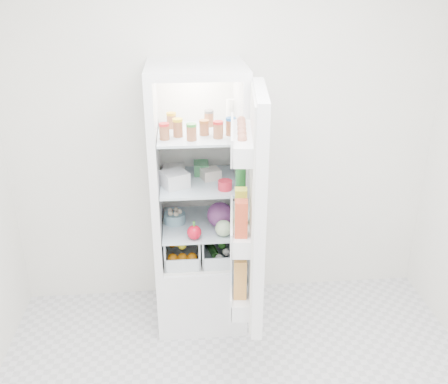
{
  "coord_description": "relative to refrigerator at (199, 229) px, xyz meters",
  "views": [
    {
      "loc": [
        -0.3,
        -1.81,
        2.31
      ],
      "look_at": [
        -0.05,
        0.95,
        1.07
      ],
      "focal_mm": 40.0,
      "sensor_mm": 36.0,
      "label": 1
    }
  ],
  "objects": [
    {
      "name": "condiment_jars",
      "position": [
        -0.01,
        -0.12,
        0.76
      ],
      "size": [
        0.46,
        0.34,
        0.08
      ],
      "color": "#B21919",
      "rests_on": "shelf_top"
    },
    {
      "name": "veg_pile",
      "position": [
        0.13,
        -0.06,
        -0.1
      ],
      "size": [
        0.16,
        0.3,
        0.1
      ],
      "color": "#1B511B",
      "rests_on": "refrigerator"
    },
    {
      "name": "mushroom_bowl",
      "position": [
        -0.17,
        -0.04,
        0.12
      ],
      "size": [
        0.15,
        0.15,
        0.07
      ],
      "primitive_type": "cylinder",
      "rotation": [
        0.0,
        0.0,
        0.08
      ],
      "color": "#7DA9BB",
      "rests_on": "shelf_low"
    },
    {
      "name": "bell_pepper",
      "position": [
        -0.04,
        -0.28,
        0.13
      ],
      "size": [
        0.09,
        0.09,
        0.09
      ],
      "primitive_type": "sphere",
      "color": "red",
      "rests_on": "shelf_low"
    },
    {
      "name": "tub_white",
      "position": [
        -0.15,
        -0.14,
        0.44
      ],
      "size": [
        0.2,
        0.2,
        0.1
      ],
      "primitive_type": "cube",
      "rotation": [
        0.0,
        0.0,
        0.43
      ],
      "color": "silver",
      "rests_on": "shelf_mid"
    },
    {
      "name": "tub_cream",
      "position": [
        0.08,
        -0.03,
        0.43
      ],
      "size": [
        0.14,
        0.14,
        0.07
      ],
      "primitive_type": "cube",
      "rotation": [
        0.0,
        0.0,
        0.31
      ],
      "color": "beige",
      "rests_on": "shelf_mid"
    },
    {
      "name": "crisper_right",
      "position": [
        0.12,
        -0.06,
        -0.06
      ],
      "size": [
        0.23,
        0.46,
        0.22
      ],
      "primitive_type": null,
      "color": "silver",
      "rests_on": "refrigerator"
    },
    {
      "name": "crisper_left",
      "position": [
        -0.12,
        -0.06,
        -0.06
      ],
      "size": [
        0.23,
        0.46,
        0.22
      ],
      "primitive_type": null,
      "color": "silver",
      "rests_on": "refrigerator"
    },
    {
      "name": "fridge_door",
      "position": [
        0.27,
        -0.64,
        0.43
      ],
      "size": [
        0.23,
        0.6,
        1.3
      ],
      "rotation": [
        0.0,
        0.0,
        1.46
      ],
      "color": "white",
      "rests_on": "refrigerator"
    },
    {
      "name": "shelf_mid",
      "position": [
        -0.0,
        -0.06,
        0.38
      ],
      "size": [
        0.49,
        0.53,
        0.02
      ],
      "primitive_type": "cube",
      "color": "silver",
      "rests_on": "refrigerator"
    },
    {
      "name": "tin_red",
      "position": [
        0.16,
        -0.22,
        0.42
      ],
      "size": [
        0.12,
        0.12,
        0.06
      ],
      "primitive_type": "cylinder",
      "rotation": [
        0.0,
        0.0,
        0.42
      ],
      "color": "red",
      "rests_on": "shelf_mid"
    },
    {
      "name": "room_walls",
      "position": [
        0.2,
        -1.25,
        0.93
      ],
      "size": [
        3.02,
        3.02,
        2.61
      ],
      "color": "white",
      "rests_on": "ground"
    },
    {
      "name": "shelf_low",
      "position": [
        -0.0,
        -0.06,
        0.07
      ],
      "size": [
        0.49,
        0.53,
        0.01
      ],
      "primitive_type": "cube",
      "color": "silver",
      "rests_on": "refrigerator"
    },
    {
      "name": "citrus_pile",
      "position": [
        -0.13,
        -0.12,
        -0.07
      ],
      "size": [
        0.2,
        0.24,
        0.16
      ],
      "color": "orange",
      "rests_on": "refrigerator"
    },
    {
      "name": "refrigerator",
      "position": [
        0.0,
        0.0,
        0.0
      ],
      "size": [
        0.6,
        0.6,
        1.8
      ],
      "color": "white",
      "rests_on": "ground"
    },
    {
      "name": "tub_green",
      "position": [
        0.02,
        0.06,
        0.43
      ],
      "size": [
        0.1,
        0.14,
        0.08
      ],
      "primitive_type": "cube",
      "rotation": [
        0.0,
        0.0,
        -0.01
      ],
      "color": "#397E4B",
      "rests_on": "shelf_mid"
    },
    {
      "name": "shelf_top",
      "position": [
        -0.0,
        -0.06,
        0.71
      ],
      "size": [
        0.49,
        0.53,
        0.02
      ],
      "primitive_type": "cube",
      "color": "silver",
      "rests_on": "refrigerator"
    },
    {
      "name": "foil_tray",
      "position": [
        -0.16,
        0.12,
        0.41
      ],
      "size": [
        0.16,
        0.12,
        0.04
      ],
      "primitive_type": "cube",
      "rotation": [
        0.0,
        0.0,
        0.05
      ],
      "color": "silver",
      "rests_on": "shelf_mid"
    },
    {
      "name": "squeeze_bottle",
      "position": [
        0.21,
        0.02,
        0.81
      ],
      "size": [
        0.06,
        0.06,
        0.18
      ],
      "primitive_type": "cylinder",
      "rotation": [
        0.0,
        0.0,
        -0.12
      ],
      "color": "white",
      "rests_on": "shelf_top"
    },
    {
      "name": "red_cabbage",
      "position": [
        0.13,
        -0.12,
        0.17
      ],
      "size": [
        0.17,
        0.17,
        0.17
      ],
      "primitive_type": "sphere",
      "color": "#5A1F5A",
      "rests_on": "shelf_low"
    },
    {
      "name": "salad_bag",
      "position": [
        0.15,
        -0.25,
        0.14
      ],
      "size": [
        0.11,
        0.11,
        0.11
      ],
      "primitive_type": "sphere",
      "color": "#ACCA98",
      "rests_on": "shelf_low"
    }
  ]
}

